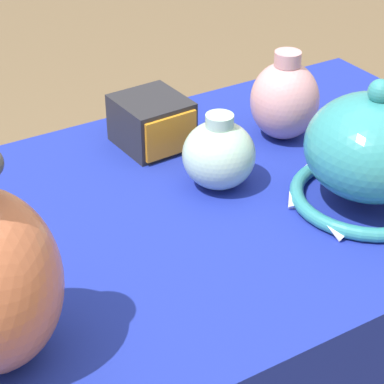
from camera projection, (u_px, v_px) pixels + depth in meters
display_table at (150, 268)px, 1.15m from camera, size 1.34×0.68×0.79m
vase_dome_bell at (371, 154)px, 1.12m from camera, size 0.24×0.25×0.21m
mosaic_tile_box at (152, 122)px, 1.29m from camera, size 0.12×0.13×0.09m
jar_round_celadon at (219, 154)px, 1.17m from camera, size 0.12×0.12×0.12m
jar_round_rose at (285, 100)px, 1.31m from camera, size 0.12×0.12×0.16m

